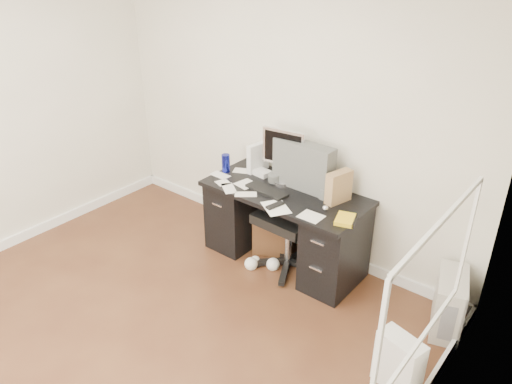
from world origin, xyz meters
TOP-DOWN VIEW (x-y plane):
  - ground at (0.00, 0.00)m, footprint 4.00×4.00m
  - room_shell at (0.03, 0.03)m, footprint 4.02×4.02m
  - desk at (0.30, 1.65)m, footprint 1.50×0.70m
  - loose_papers at (0.10, 1.60)m, footprint 1.10×0.60m
  - lcd_monitor at (0.17, 1.79)m, footprint 0.44×0.29m
  - keyboard at (0.18, 1.53)m, footprint 0.43×0.19m
  - computer_mouse at (0.77, 1.56)m, footprint 0.06×0.06m
  - travel_mug at (-0.39, 1.63)m, footprint 0.09×0.09m
  - white_binder at (-0.16, 1.83)m, footprint 0.14×0.26m
  - magazine_file at (0.77, 1.77)m, footprint 0.18×0.26m
  - pen_cup at (0.58, 1.79)m, footprint 0.10×0.10m
  - yellow_book at (0.99, 1.52)m, footprint 0.21×0.23m
  - paper_remote at (0.42, 1.35)m, footprint 0.34×0.32m
  - office_chair at (0.38, 1.62)m, footprint 0.69×0.69m
  - pc_tower at (1.84, 1.71)m, footprint 0.35×0.52m
  - shopping_bag at (1.79, 0.91)m, footprint 0.36×0.30m
  - wicker_basket at (0.10, 1.77)m, footprint 0.47×0.47m
  - desk_printer at (0.00, 1.80)m, footprint 0.43×0.38m

SIDE VIEW (x-z plane):
  - ground at x=0.00m, z-range 0.00..0.00m
  - desk_printer at x=0.00m, z-range 0.00..0.22m
  - wicker_basket at x=0.10m, z-range 0.00..0.36m
  - shopping_bag at x=1.79m, z-range 0.00..0.43m
  - pc_tower at x=1.84m, z-range 0.00..0.48m
  - desk at x=0.30m, z-range 0.02..0.77m
  - office_chair at x=0.38m, z-range 0.00..1.18m
  - loose_papers at x=0.10m, z-range 0.75..0.75m
  - paper_remote at x=0.42m, z-range 0.75..0.77m
  - keyboard at x=0.18m, z-range 0.75..0.77m
  - yellow_book at x=0.99m, z-range 0.75..0.78m
  - computer_mouse at x=0.77m, z-range 0.75..0.80m
  - travel_mug at x=-0.39m, z-range 0.75..0.93m
  - pen_cup at x=0.58m, z-range 0.75..0.96m
  - magazine_file at x=0.77m, z-range 0.75..1.03m
  - white_binder at x=-0.16m, z-range 0.75..1.03m
  - lcd_monitor at x=0.17m, z-range 0.75..1.27m
  - room_shell at x=0.03m, z-range 0.30..3.01m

